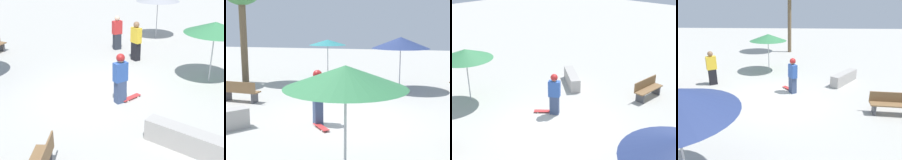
# 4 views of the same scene
# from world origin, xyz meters

# --- Properties ---
(ground_plane) EXTENTS (60.00, 60.00, 0.00)m
(ground_plane) POSITION_xyz_m (0.00, 0.00, 0.00)
(ground_plane) COLOR #B2AFA8
(skater_main) EXTENTS (0.45, 0.52, 1.70)m
(skater_main) POSITION_xyz_m (-0.56, -0.71, 0.92)
(skater_main) COLOR #38476B
(skater_main) RESTS_ON ground_plane
(skateboard) EXTENTS (0.68, 0.73, 0.07)m
(skateboard) POSITION_xyz_m (-0.35, -1.10, 0.06)
(skateboard) COLOR red
(skateboard) RESTS_ON ground_plane
(concrete_ledge) EXTENTS (1.66, 1.93, 0.60)m
(concrete_ledge) POSITION_xyz_m (-3.27, -2.19, 0.30)
(concrete_ledge) COLOR #A8A39E
(concrete_ledge) RESTS_ON ground_plane
(bench_near) EXTENTS (1.63, 0.57, 0.85)m
(bench_near) POSITION_xyz_m (-4.43, 1.26, 0.43)
(bench_near) COLOR #47474C
(bench_near) RESTS_ON ground_plane
(shade_umbrella_green) EXTENTS (2.26, 2.26, 2.33)m
(shade_umbrella_green) POSITION_xyz_m (1.07, -4.24, 2.12)
(shade_umbrella_green) COLOR #B7B7BC
(shade_umbrella_green) RESTS_ON ground_plane
(bystander_watching) EXTENTS (0.56, 0.49, 1.79)m
(bystander_watching) POSITION_xyz_m (3.70, -1.66, 0.89)
(bystander_watching) COLOR black
(bystander_watching) RESTS_ON ground_plane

